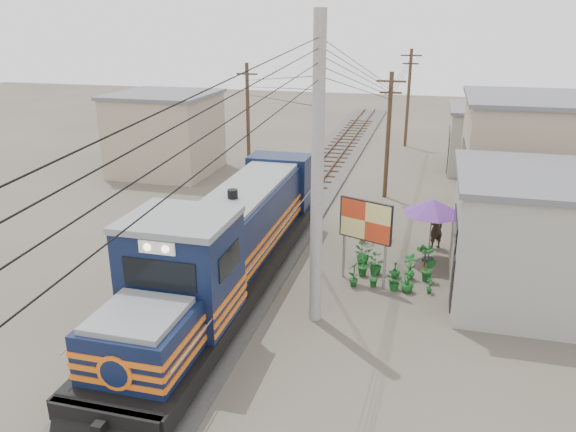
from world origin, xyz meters
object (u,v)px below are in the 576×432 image
(billboard, at_px, (365,223))
(market_umbrella, at_px, (433,207))
(locomotive, at_px, (228,247))
(vendor, at_px, (436,228))

(billboard, height_order, market_umbrella, billboard)
(billboard, bearing_deg, locomotive, -135.14)
(locomotive, bearing_deg, vendor, 40.46)
(billboard, distance_m, vendor, 5.28)
(locomotive, height_order, vendor, locomotive)
(locomotive, height_order, billboard, locomotive)
(locomotive, height_order, market_umbrella, locomotive)
(market_umbrella, height_order, vendor, market_umbrella)
(vendor, bearing_deg, market_umbrella, 45.45)
(locomotive, relative_size, billboard, 5.05)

